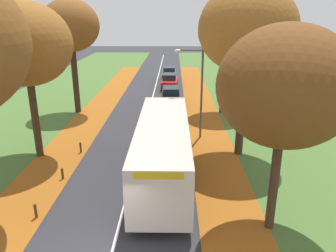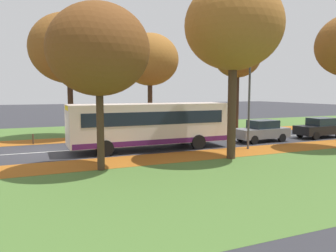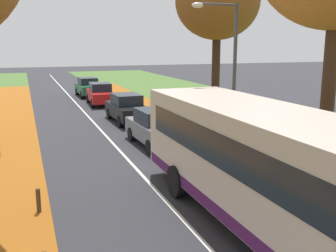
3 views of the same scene
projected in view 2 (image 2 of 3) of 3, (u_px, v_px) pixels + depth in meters
ground_plane at (41, 152)px, 20.29m from camera, size 160.00×160.00×0.00m
grass_verge_left at (231, 125)px, 36.41m from camera, size 12.00×90.00×0.01m
leaf_litter_left at (203, 133)px, 29.89m from camera, size 2.80×60.00×0.00m
leaf_litter_right at (272, 149)px, 21.45m from camera, size 2.80×60.00×0.00m
road_centre_line at (291, 136)px, 27.97m from camera, size 0.12×80.00×0.01m
tree_left_nearest at (69, 49)px, 25.88m from camera, size 6.14×6.14×9.91m
tree_left_near at (150, 60)px, 28.52m from camera, size 5.03×5.03×8.79m
tree_left_mid at (237, 57)px, 32.29m from camera, size 4.61×4.61×9.27m
tree_right_nearest at (99, 50)px, 15.16m from camera, size 4.77×4.77×7.84m
tree_right_near at (234, 26)px, 17.68m from camera, size 5.34×5.34×9.71m
bollard_nearest at (33, 139)px, 23.32m from camera, size 0.12×0.12×0.73m
bollard_second at (82, 137)px, 24.64m from camera, size 0.12×0.12×0.65m
bollard_third at (125, 135)px, 25.93m from camera, size 0.12×0.12×0.61m
bollard_fourth at (165, 133)px, 27.21m from camera, size 0.12×0.12×0.67m
streetlamp_right at (246, 92)px, 21.35m from camera, size 1.89×0.28×6.00m
bus at (150, 123)px, 21.15m from camera, size 2.71×10.41×2.98m
car_grey_lead at (262, 131)px, 24.51m from camera, size 1.91×4.26×1.62m
car_black_following at (320, 128)px, 26.61m from camera, size 1.87×4.24×1.62m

